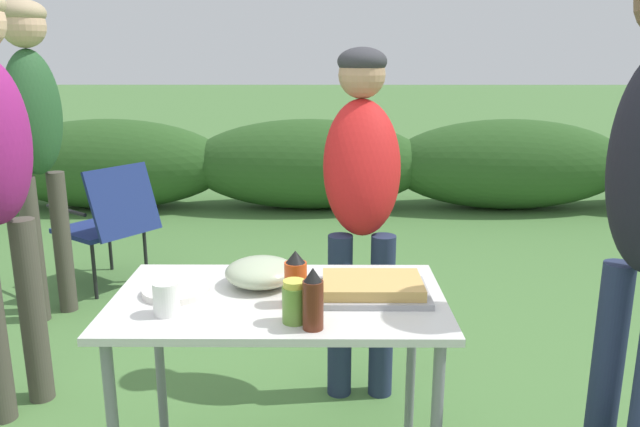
{
  "coord_description": "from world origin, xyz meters",
  "views": [
    {
      "loc": [
        0.15,
        -1.94,
        1.52
      ],
      "look_at": [
        0.13,
        0.52,
        0.89
      ],
      "focal_mm": 35.0,
      "sensor_mm": 36.0,
      "label": 1
    }
  ],
  "objects_px": {
    "food_tray": "(372,288)",
    "hot_sauce_bottle": "(296,279)",
    "standing_person_in_dark_puffer": "(34,120)",
    "camp_chair_green_behind_table": "(109,220)",
    "relish_jar": "(294,302)",
    "standing_person_in_olive_jacket": "(362,181)",
    "bbq_sauce_bottle": "(313,300)",
    "folding_table": "(279,318)",
    "mixing_bowl": "(261,272)",
    "plate_stack": "(176,290)",
    "paper_cup_stack": "(166,298)"
  },
  "relations": [
    {
      "from": "folding_table",
      "to": "standing_person_in_dark_puffer",
      "type": "xyz_separation_m",
      "value": [
        -1.46,
        1.54,
        0.5
      ]
    },
    {
      "from": "food_tray",
      "to": "relish_jar",
      "type": "xyz_separation_m",
      "value": [
        -0.25,
        -0.21,
        0.04
      ]
    },
    {
      "from": "mixing_bowl",
      "to": "standing_person_in_dark_puffer",
      "type": "relative_size",
      "value": 0.14
    },
    {
      "from": "bbq_sauce_bottle",
      "to": "standing_person_in_olive_jacket",
      "type": "bearing_deg",
      "value": 78.89
    },
    {
      "from": "mixing_bowl",
      "to": "plate_stack",
      "type": "bearing_deg",
      "value": -163.37
    },
    {
      "from": "standing_person_in_dark_puffer",
      "to": "camp_chair_green_behind_table",
      "type": "distance_m",
      "value": 0.86
    },
    {
      "from": "relish_jar",
      "to": "standing_person_in_dark_puffer",
      "type": "bearing_deg",
      "value": 131.21
    },
    {
      "from": "plate_stack",
      "to": "mixing_bowl",
      "type": "bearing_deg",
      "value": 16.63
    },
    {
      "from": "food_tray",
      "to": "standing_person_in_dark_puffer",
      "type": "bearing_deg",
      "value": 139.29
    },
    {
      "from": "paper_cup_stack",
      "to": "bbq_sauce_bottle",
      "type": "height_order",
      "value": "bbq_sauce_bottle"
    },
    {
      "from": "plate_stack",
      "to": "mixing_bowl",
      "type": "distance_m",
      "value": 0.29
    },
    {
      "from": "food_tray",
      "to": "relish_jar",
      "type": "distance_m",
      "value": 0.33
    },
    {
      "from": "food_tray",
      "to": "standing_person_in_dark_puffer",
      "type": "height_order",
      "value": "standing_person_in_dark_puffer"
    },
    {
      "from": "bbq_sauce_bottle",
      "to": "camp_chair_green_behind_table",
      "type": "height_order",
      "value": "bbq_sauce_bottle"
    },
    {
      "from": "folding_table",
      "to": "mixing_bowl",
      "type": "bearing_deg",
      "value": 122.99
    },
    {
      "from": "food_tray",
      "to": "paper_cup_stack",
      "type": "xyz_separation_m",
      "value": [
        -0.65,
        -0.16,
        0.03
      ]
    },
    {
      "from": "food_tray",
      "to": "mixing_bowl",
      "type": "height_order",
      "value": "mixing_bowl"
    },
    {
      "from": "paper_cup_stack",
      "to": "hot_sauce_bottle",
      "type": "xyz_separation_m",
      "value": [
        0.4,
        0.08,
        0.03
      ]
    },
    {
      "from": "folding_table",
      "to": "plate_stack",
      "type": "relative_size",
      "value": 4.87
    },
    {
      "from": "standing_person_in_olive_jacket",
      "to": "standing_person_in_dark_puffer",
      "type": "height_order",
      "value": "standing_person_in_dark_puffer"
    },
    {
      "from": "plate_stack",
      "to": "paper_cup_stack",
      "type": "xyz_separation_m",
      "value": [
        0.01,
        -0.17,
        0.04
      ]
    },
    {
      "from": "folding_table",
      "to": "mixing_bowl",
      "type": "distance_m",
      "value": 0.18
    },
    {
      "from": "paper_cup_stack",
      "to": "standing_person_in_dark_puffer",
      "type": "bearing_deg",
      "value": 123.76
    },
    {
      "from": "mixing_bowl",
      "to": "standing_person_in_dark_puffer",
      "type": "distance_m",
      "value": 2.03
    },
    {
      "from": "plate_stack",
      "to": "standing_person_in_dark_puffer",
      "type": "distance_m",
      "value": 1.93
    },
    {
      "from": "relish_jar",
      "to": "standing_person_in_dark_puffer",
      "type": "relative_size",
      "value": 0.07
    },
    {
      "from": "food_tray",
      "to": "hot_sauce_bottle",
      "type": "distance_m",
      "value": 0.27
    },
    {
      "from": "standing_person_in_dark_puffer",
      "to": "camp_chair_green_behind_table",
      "type": "bearing_deg",
      "value": 12.74
    },
    {
      "from": "food_tray",
      "to": "camp_chair_green_behind_table",
      "type": "xyz_separation_m",
      "value": [
        -1.57,
        1.99,
        -0.3
      ]
    },
    {
      "from": "bbq_sauce_bottle",
      "to": "hot_sauce_bottle",
      "type": "bearing_deg",
      "value": 107.57
    },
    {
      "from": "standing_person_in_olive_jacket",
      "to": "standing_person_in_dark_puffer",
      "type": "relative_size",
      "value": 0.86
    },
    {
      "from": "mixing_bowl",
      "to": "relish_jar",
      "type": "height_order",
      "value": "relish_jar"
    },
    {
      "from": "relish_jar",
      "to": "camp_chair_green_behind_table",
      "type": "bearing_deg",
      "value": 120.91
    },
    {
      "from": "standing_person_in_dark_puffer",
      "to": "mixing_bowl",
      "type": "bearing_deg",
      "value": -99.33
    },
    {
      "from": "paper_cup_stack",
      "to": "standing_person_in_olive_jacket",
      "type": "relative_size",
      "value": 0.07
    },
    {
      "from": "standing_person_in_dark_puffer",
      "to": "relish_jar",
      "type": "bearing_deg",
      "value": -102.36
    },
    {
      "from": "folding_table",
      "to": "paper_cup_stack",
      "type": "bearing_deg",
      "value": -156.26
    },
    {
      "from": "standing_person_in_dark_puffer",
      "to": "hot_sauce_bottle",
      "type": "bearing_deg",
      "value": -100.05
    },
    {
      "from": "food_tray",
      "to": "standing_person_in_olive_jacket",
      "type": "distance_m",
      "value": 0.78
    },
    {
      "from": "relish_jar",
      "to": "standing_person_in_olive_jacket",
      "type": "xyz_separation_m",
      "value": [
        0.26,
        0.97,
        0.17
      ]
    },
    {
      "from": "folding_table",
      "to": "standing_person_in_dark_puffer",
      "type": "bearing_deg",
      "value": 133.58
    },
    {
      "from": "hot_sauce_bottle",
      "to": "standing_person_in_olive_jacket",
      "type": "distance_m",
      "value": 0.88
    },
    {
      "from": "paper_cup_stack",
      "to": "mixing_bowl",
      "type": "bearing_deg",
      "value": 43.44
    },
    {
      "from": "plate_stack",
      "to": "bbq_sauce_bottle",
      "type": "bearing_deg",
      "value": -30.4
    },
    {
      "from": "folding_table",
      "to": "plate_stack",
      "type": "xyz_separation_m",
      "value": [
        -0.35,
        0.02,
        0.09
      ]
    },
    {
      "from": "folding_table",
      "to": "standing_person_in_olive_jacket",
      "type": "xyz_separation_m",
      "value": [
        0.32,
        0.77,
        0.31
      ]
    },
    {
      "from": "mixing_bowl",
      "to": "standing_person_in_dark_puffer",
      "type": "bearing_deg",
      "value": 134.24
    },
    {
      "from": "standing_person_in_olive_jacket",
      "to": "food_tray",
      "type": "bearing_deg",
      "value": -90.0
    },
    {
      "from": "paper_cup_stack",
      "to": "relish_jar",
      "type": "height_order",
      "value": "relish_jar"
    },
    {
      "from": "paper_cup_stack",
      "to": "bbq_sauce_bottle",
      "type": "relative_size",
      "value": 0.55
    }
  ]
}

